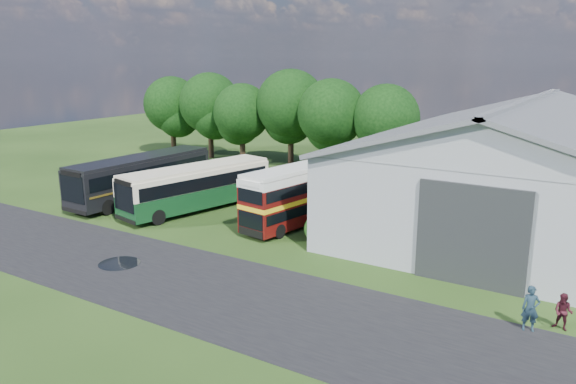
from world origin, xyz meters
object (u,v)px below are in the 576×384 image
Objects in this scene: bus_green_single at (197,187)px; visitor_b at (563,312)px; storage_shed at (522,162)px; visitor_a at (530,309)px; bus_maroon_double at (299,196)px; bus_dark_single at (141,177)px.

visitor_b is at bearing -1.65° from bus_green_single.
bus_green_single reaches higher than visitor_b.
storage_shed reaches higher than visitor_a.
bus_maroon_double reaches higher than bus_dark_single.
bus_maroon_double is at bearing 168.66° from visitor_b.
bus_green_single is 25.34m from visitor_b.
bus_maroon_double is (8.02, 0.82, 0.23)m from bus_green_single.
bus_dark_single is at bearing -167.50° from bus_maroon_double.
storage_shed is 13.14× the size of visitor_a.
bus_green_single is 8.06m from bus_maroon_double.
bus_dark_single is (-13.56, -0.85, -0.14)m from bus_maroon_double.
visitor_b is at bearing -73.08° from storage_shed.
bus_maroon_double reaches higher than visitor_a.
storage_shed is at bearing 20.02° from bus_dark_single.
storage_shed is 16.03m from visitor_a.
bus_maroon_double is 17.28m from visitor_a.
bus_dark_single is (-5.54, -0.03, 0.09)m from bus_green_single.
storage_shed is 15.62m from visitor_b.
visitor_a is (3.32, -15.35, -3.22)m from storage_shed.
bus_maroon_double is at bearing 18.14° from bus_green_single.
visitor_a is (23.46, -6.86, -0.76)m from bus_green_single.
visitor_b is (24.58, -6.10, -0.93)m from bus_green_single.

